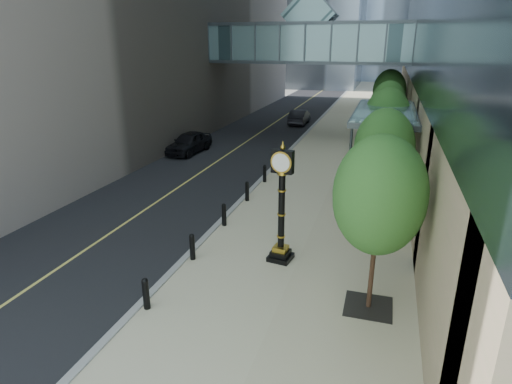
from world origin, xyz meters
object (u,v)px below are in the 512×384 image
car_far (299,117)px  pedestrian (341,194)px  street_clock (281,212)px  car_near (189,142)px

car_far → pedestrian: bearing=105.8°
street_clock → car_near: bearing=134.6°
street_clock → car_near: size_ratio=0.97×
car_near → car_far: size_ratio=1.03×
pedestrian → car_far: (-6.41, 21.87, -0.13)m
street_clock → pedestrian: size_ratio=2.70×
street_clock → car_near: 17.19m
car_near → car_far: (5.28, 13.64, -0.05)m
street_clock → car_far: size_ratio=1.00×
street_clock → car_near: (-10.16, 13.81, -1.14)m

